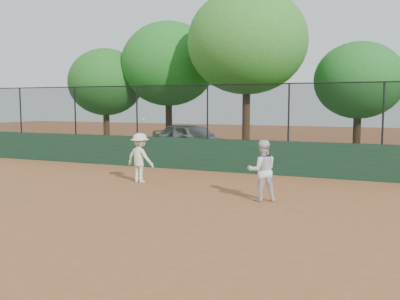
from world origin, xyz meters
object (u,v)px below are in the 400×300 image
at_px(tree_2, 247,42).
at_px(parked_car, 191,139).
at_px(tree_1, 168,64).
at_px(tree_0, 106,82).
at_px(player_main, 140,158).
at_px(tree_3, 359,81).
at_px(player_second, 262,171).

bearing_deg(tree_2, parked_car, -164.66).
bearing_deg(tree_1, tree_0, -170.01).
distance_m(player_main, tree_3, 11.53).
bearing_deg(tree_3, player_second, -98.79).
distance_m(parked_car, tree_0, 6.80).
bearing_deg(tree_1, player_main, -68.40).
height_order(player_main, tree_1, tree_1).
height_order(player_main, tree_3, tree_3).
distance_m(player_second, tree_2, 10.46).
bearing_deg(tree_1, parked_car, -44.50).
distance_m(tree_1, tree_3, 9.69).
xyz_separation_m(parked_car, tree_3, (7.29, 2.42, 2.73)).
height_order(player_second, player_main, player_main).
height_order(tree_0, tree_1, tree_1).
relative_size(player_second, tree_3, 0.30).
xyz_separation_m(player_main, tree_3, (5.92, 9.51, 2.75)).
bearing_deg(tree_0, player_second, -40.49).
bearing_deg(player_second, tree_1, -79.60).
distance_m(player_second, tree_0, 15.50).
relative_size(parked_car, tree_2, 0.61).
bearing_deg(tree_1, player_second, -52.78).
relative_size(parked_car, player_main, 2.28).
bearing_deg(tree_0, tree_1, 9.99).
height_order(parked_car, player_main, player_main).
bearing_deg(player_main, tree_0, 129.82).
bearing_deg(tree_0, player_main, -50.18).
bearing_deg(tree_3, tree_1, -179.38).
distance_m(tree_1, tree_2, 5.16).
height_order(player_main, tree_0, tree_0).
bearing_deg(player_main, player_second, -14.69).
xyz_separation_m(parked_car, tree_1, (-2.35, 2.31, 3.78)).
distance_m(player_main, tree_1, 10.80).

